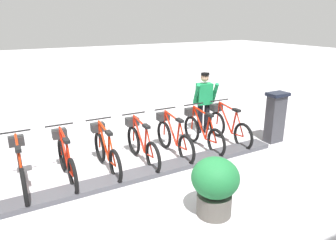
{
  "coord_description": "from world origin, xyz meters",
  "views": [
    {
      "loc": [
        -5.19,
        2.01,
        3.02
      ],
      "look_at": [
        0.5,
        -1.2,
        0.9
      ],
      "focal_mm": 33.72,
      "sensor_mm": 36.0,
      "label": 1
    }
  ],
  "objects": [
    {
      "name": "ground_plane",
      "position": [
        0.0,
        0.0,
        0.0
      ],
      "size": [
        60.0,
        60.0,
        0.0
      ],
      "primitive_type": "plane",
      "color": "#BEBABF"
    },
    {
      "name": "planter_bush",
      "position": [
        -1.73,
        -0.79,
        0.54
      ],
      "size": [
        0.76,
        0.76,
        0.97
      ],
      "color": "#59544C",
      "rests_on": "ground"
    },
    {
      "name": "bike_docked_5",
      "position": [
        0.62,
        1.0,
        0.43
      ],
      "size": [
        1.72,
        0.54,
        1.02
      ],
      "color": "black",
      "rests_on": "ground"
    },
    {
      "name": "worker_near_rack",
      "position": [
        1.45,
        -2.84,
        0.91
      ],
      "size": [
        0.55,
        0.68,
        1.66
      ],
      "color": "white",
      "rests_on": "ground"
    },
    {
      "name": "bike_docked_1",
      "position": [
        0.62,
        -2.2,
        0.43
      ],
      "size": [
        1.72,
        0.54,
        1.02
      ],
      "color": "black",
      "rests_on": "ground"
    },
    {
      "name": "bike_docked_4",
      "position": [
        0.62,
        0.2,
        0.43
      ],
      "size": [
        1.72,
        0.54,
        1.02
      ],
      "color": "black",
      "rests_on": "ground"
    },
    {
      "name": "bike_docked_6",
      "position": [
        0.62,
        1.8,
        0.43
      ],
      "size": [
        1.72,
        0.54,
        1.02
      ],
      "color": "black",
      "rests_on": "ground"
    },
    {
      "name": "bike_docked_0",
      "position": [
        0.62,
        -3.0,
        0.43
      ],
      "size": [
        1.72,
        0.54,
        1.02
      ],
      "color": "black",
      "rests_on": "ground"
    },
    {
      "name": "bike_docked_2",
      "position": [
        0.62,
        -1.4,
        0.43
      ],
      "size": [
        1.72,
        0.54,
        1.02
      ],
      "color": "black",
      "rests_on": "ground"
    },
    {
      "name": "dock_rail_base",
      "position": [
        0.0,
        0.0,
        0.05
      ],
      "size": [
        0.44,
        7.2,
        0.1
      ],
      "primitive_type": "cube",
      "color": "#47474C",
      "rests_on": "ground"
    },
    {
      "name": "bike_docked_3",
      "position": [
        0.62,
        -0.6,
        0.43
      ],
      "size": [
        1.72,
        0.54,
        1.02
      ],
      "color": "black",
      "rests_on": "ground"
    },
    {
      "name": "payment_kiosk",
      "position": [
        0.05,
        -4.04,
        0.67
      ],
      "size": [
        0.36,
        0.52,
        1.28
      ],
      "color": "#38383D",
      "rests_on": "ground"
    }
  ]
}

